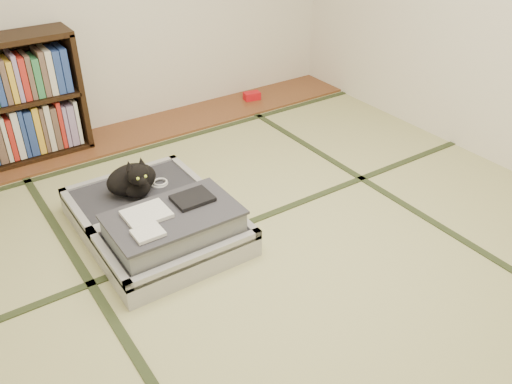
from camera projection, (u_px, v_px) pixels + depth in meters
floor at (283, 258)px, 3.13m from camera, size 4.50×4.50×0.00m
wood_strip at (141, 131)px, 4.53m from camera, size 4.00×0.50×0.02m
red_item at (252, 96)px, 5.07m from camera, size 0.16×0.12×0.07m
tatami_borders at (237, 217)px, 3.48m from camera, size 4.00×4.50×0.01m
suitcase at (159, 221)px, 3.25m from camera, size 0.82×1.10×0.32m
cat at (133, 180)px, 3.36m from camera, size 0.37×0.37×0.29m
cable_coil at (160, 183)px, 3.52m from camera, size 0.11×0.11×0.03m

